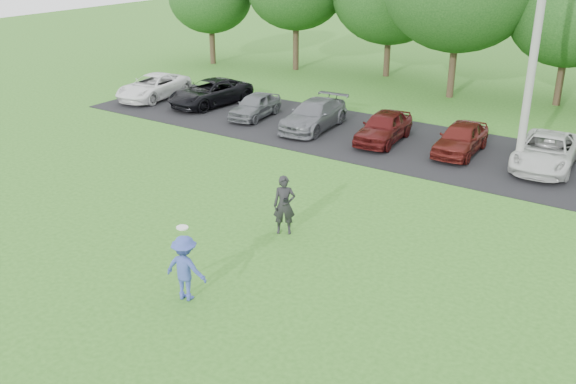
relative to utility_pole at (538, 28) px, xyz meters
The scene contains 7 objects.
ground 13.87m from the utility_pole, 108.39° to the right, with size 100.00×100.00×0.00m, color #31691E.
parking_lot 6.55m from the utility_pole, 169.47° to the left, with size 32.00×6.50×0.03m, color black.
utility_pole is the anchor object (origin of this frame).
frisbee_player 14.26m from the utility_pole, 107.67° to the right, with size 1.14×0.78×1.99m.
camera_bystander 10.58m from the utility_pole, 115.63° to the right, with size 0.76×0.69×1.73m.
parked_cars 7.10m from the utility_pole, behind, with size 31.00×5.22×1.25m.
tree_row 10.83m from the utility_pole, 103.67° to the left, with size 42.39×9.85×8.64m.
Camera 1 is at (9.26, -10.30, 8.17)m, focal length 40.00 mm.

